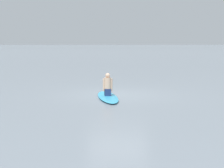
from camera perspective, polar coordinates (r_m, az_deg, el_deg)
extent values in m
plane|color=gray|center=(15.98, 0.84, -1.62)|extent=(400.00, 400.00, 0.00)
ellipsoid|color=#339EC6|center=(15.04, -0.65, -1.94)|extent=(1.04, 3.40, 0.10)
cube|color=navy|center=(15.01, -0.65, -1.23)|extent=(0.27, 0.32, 0.28)
cylinder|color=#D6AD8E|center=(14.97, -0.65, 0.10)|extent=(0.28, 0.28, 0.46)
sphere|color=#D6AD8E|center=(14.94, -0.66, 1.30)|extent=(0.18, 0.18, 0.18)
cylinder|color=#D6AD8E|center=(15.00, -0.06, -0.12)|extent=(0.08, 0.08, 0.51)
cylinder|color=#D6AD8E|center=(14.96, -1.25, -0.14)|extent=(0.08, 0.08, 0.51)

